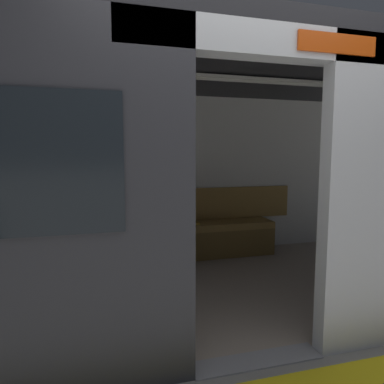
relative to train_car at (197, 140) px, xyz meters
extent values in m
plane|color=gray|center=(-0.06, 1.25, -1.53)|extent=(60.00, 60.00, 0.00)
cube|color=silver|center=(-0.97, 1.27, -0.44)|extent=(0.92, 0.12, 2.18)
cube|color=black|center=(-0.97, 1.28, -0.18)|extent=(0.50, 0.02, 0.55)
cube|color=black|center=(1.36, 1.34, -0.18)|extent=(1.10, 0.02, 0.76)
cube|color=silver|center=(-0.06, 1.25, 0.55)|extent=(1.83, 0.16, 0.20)
cube|color=#BF3F0C|center=(-0.51, 1.34, 0.55)|extent=(0.56, 0.02, 0.12)
cube|color=black|center=(-0.06, -0.09, 0.71)|extent=(6.40, 2.84, 0.12)
cube|color=gray|center=(-0.06, -0.09, -1.53)|extent=(6.08, 2.68, 0.01)
cube|color=silver|center=(-0.06, -1.43, -0.44)|extent=(6.08, 0.10, 2.18)
cube|color=olive|center=(-0.06, -1.37, -0.84)|extent=(3.52, 0.06, 0.45)
cube|color=white|center=(-0.06, -0.09, 0.62)|extent=(4.48, 0.16, 0.03)
cube|color=gray|center=(-0.06, 1.25, -1.52)|extent=(0.92, 0.19, 0.01)
cube|color=olive|center=(-0.06, -1.15, -1.11)|extent=(2.68, 0.44, 0.09)
cube|color=brown|center=(-0.06, -0.95, -1.34)|extent=(2.68, 0.04, 0.38)
cube|color=pink|center=(0.17, -1.13, -0.81)|extent=(0.39, 0.24, 0.50)
sphere|color=tan|center=(0.17, -1.13, -0.47)|extent=(0.21, 0.21, 0.21)
sphere|color=#997F59|center=(0.17, -1.14, -0.43)|extent=(0.19, 0.19, 0.19)
cylinder|color=pink|center=(-0.06, -1.08, -0.78)|extent=(0.08, 0.08, 0.44)
cylinder|color=pink|center=(0.41, -1.11, -0.78)|extent=(0.08, 0.08, 0.44)
cylinder|color=#2D2D38|center=(0.10, -0.92, -1.01)|extent=(0.16, 0.41, 0.14)
cylinder|color=#2D2D38|center=(0.28, -0.93, -1.01)|extent=(0.16, 0.41, 0.14)
cylinder|color=#2D2D38|center=(0.11, -0.72, -1.28)|extent=(0.10, 0.10, 0.43)
cylinder|color=#2D2D38|center=(0.29, -0.73, -1.28)|extent=(0.10, 0.10, 0.43)
cube|color=black|center=(0.11, -0.67, -1.50)|extent=(0.11, 0.23, 0.06)
cube|color=black|center=(0.29, -0.68, -1.50)|extent=(0.11, 0.23, 0.06)
cube|color=#262D4C|center=(0.67, -1.13, -0.98)|extent=(0.26, 0.14, 0.17)
cube|color=#1A2035|center=(0.67, -1.05, -0.99)|extent=(0.02, 0.01, 0.14)
cube|color=gold|center=(-0.26, -1.11, -1.05)|extent=(0.16, 0.22, 0.03)
cylinder|color=silver|center=(0.34, 0.74, -0.45)|extent=(0.04, 0.04, 2.16)
camera|label=1|loc=(0.96, 3.25, -0.12)|focal=32.25mm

